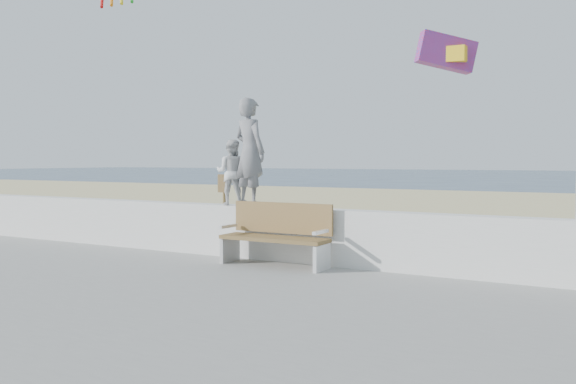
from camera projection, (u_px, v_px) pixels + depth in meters
name	position (u px, v px, depth m)	size (l,w,h in m)	color
ground	(213.00, 294.00, 8.54)	(220.00, 220.00, 0.00)	#2B4157
sand	(413.00, 228.00, 16.37)	(90.00, 40.00, 0.08)	beige
seawall	(283.00, 234.00, 10.24)	(30.00, 0.35, 0.90)	silver
adult	(250.00, 152.00, 10.50)	(0.68, 0.44, 1.86)	slate
child	(231.00, 172.00, 10.71)	(0.56, 0.44, 1.15)	silver
bench	(277.00, 234.00, 9.78)	(1.80, 0.57, 1.00)	brown
parafoil_kite	(448.00, 53.00, 10.02)	(0.97, 0.79, 0.69)	red
sign	(224.00, 200.00, 14.12)	(0.32, 0.07, 1.46)	brown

